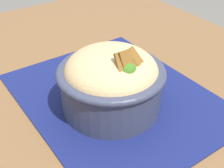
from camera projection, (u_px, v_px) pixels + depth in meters
table at (100, 124)px, 0.65m from camera, size 1.10×0.94×0.73m
placemat at (116, 97)px, 0.61m from camera, size 0.42×0.34×0.00m
bowl at (112, 79)px, 0.55m from camera, size 0.23×0.23×0.14m
fork at (100, 72)px, 0.68m from camera, size 0.02×0.13×0.00m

